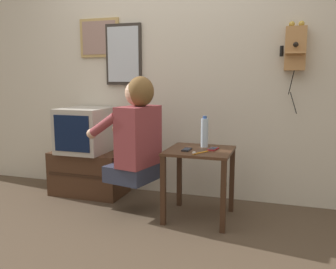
{
  "coord_description": "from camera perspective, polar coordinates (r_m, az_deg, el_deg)",
  "views": [
    {
      "loc": [
        1.08,
        -2.15,
        1.17
      ],
      "look_at": [
        0.18,
        0.61,
        0.71
      ],
      "focal_mm": 38.0,
      "sensor_mm": 36.0,
      "label": 1
    }
  ],
  "objects": [
    {
      "name": "wall_mirror",
      "position": [
        3.7,
        -7.14,
        12.61
      ],
      "size": [
        0.38,
        0.03,
        0.61
      ],
      "color": "#2D2823"
    },
    {
      "name": "person",
      "position": [
        3.03,
        -5.16,
        0.32
      ],
      "size": [
        0.6,
        0.51,
        0.9
      ],
      "rotation": [
        0.0,
        0.0,
        1.35
      ],
      "color": "#2D3347",
      "rests_on": "ground_plane"
    },
    {
      "name": "cell_phone_spare",
      "position": [
        2.94,
        7.23,
        -2.31
      ],
      "size": [
        0.08,
        0.13,
        0.01
      ],
      "rotation": [
        0.0,
        0.0,
        -0.17
      ],
      "color": "maroon",
      "rests_on": "side_table"
    },
    {
      "name": "tv_stand",
      "position": [
        3.72,
        -12.5,
        -5.98
      ],
      "size": [
        0.73,
        0.42,
        0.44
      ],
      "color": "#422819",
      "rests_on": "ground_plane"
    },
    {
      "name": "wall_phone_antique",
      "position": [
        3.32,
        19.73,
        12.92
      ],
      "size": [
        0.21,
        0.18,
        0.79
      ],
      "color": "#AD7A47"
    },
    {
      "name": "cell_phone_held",
      "position": [
        2.9,
        3.03,
        -2.42
      ],
      "size": [
        0.06,
        0.12,
        0.01
      ],
      "rotation": [
        0.0,
        0.0,
        0.0
      ],
      "color": "black",
      "rests_on": "side_table"
    },
    {
      "name": "side_table",
      "position": [
        2.96,
        5.07,
        -4.72
      ],
      "size": [
        0.53,
        0.51,
        0.59
      ],
      "color": "#422819",
      "rests_on": "ground_plane"
    },
    {
      "name": "ground_plane",
      "position": [
        2.67,
        -8.11,
        -17.04
      ],
      "size": [
        14.0,
        14.0,
        0.0
      ],
      "primitive_type": "plane",
      "color": "#4C3D2D"
    },
    {
      "name": "framed_picture",
      "position": [
        3.84,
        -10.95,
        14.98
      ],
      "size": [
        0.44,
        0.03,
        0.39
      ],
      "color": "tan"
    },
    {
      "name": "toothbrush",
      "position": [
        2.78,
        5.07,
        -2.9
      ],
      "size": [
        0.1,
        0.15,
        0.02
      ],
      "rotation": [
        0.0,
        0.0,
        2.61
      ],
      "color": "orange",
      "rests_on": "side_table"
    },
    {
      "name": "wall_back",
      "position": [
        3.56,
        0.38,
        10.74
      ],
      "size": [
        6.8,
        0.05,
        2.55
      ],
      "color": "beige",
      "rests_on": "ground_plane"
    },
    {
      "name": "water_bottle",
      "position": [
        3.02,
        5.88,
        0.33
      ],
      "size": [
        0.06,
        0.06,
        0.27
      ],
      "color": "#ADC6DB",
      "rests_on": "side_table"
    },
    {
      "name": "television",
      "position": [
        3.65,
        -13.01,
        0.73
      ],
      "size": [
        0.45,
        0.52,
        0.44
      ],
      "color": "#ADA89E",
      "rests_on": "tv_stand"
    }
  ]
}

